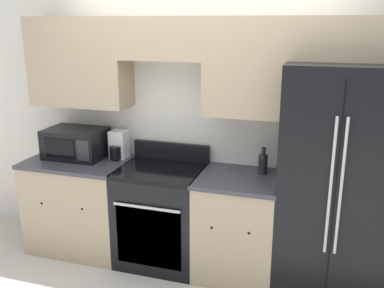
{
  "coord_description": "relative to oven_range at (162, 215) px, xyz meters",
  "views": [
    {
      "loc": [
        1.03,
        -2.98,
        2.13
      ],
      "look_at": [
        0.0,
        0.31,
        1.14
      ],
      "focal_mm": 40.0,
      "sensor_mm": 36.0,
      "label": 1
    }
  ],
  "objects": [
    {
      "name": "microwave",
      "position": [
        -0.88,
        0.07,
        0.58
      ],
      "size": [
        0.55,
        0.39,
        0.28
      ],
      "color": "black",
      "rests_on": "lower_cabinets_left"
    },
    {
      "name": "ground_plane",
      "position": [
        0.29,
        -0.31,
        -0.45
      ],
      "size": [
        12.0,
        12.0,
        0.0
      ],
      "primitive_type": "plane",
      "color": "beige"
    },
    {
      "name": "lower_cabinets_left",
      "position": [
        -0.83,
        -0.0,
        -0.0
      ],
      "size": [
        0.94,
        0.64,
        0.89
      ],
      "color": "tan",
      "rests_on": "ground_plane"
    },
    {
      "name": "oven_range",
      "position": [
        0.0,
        0.0,
        0.0
      ],
      "size": [
        0.73,
        0.65,
        1.05
      ],
      "color": "black",
      "rests_on": "ground_plane"
    },
    {
      "name": "lower_cabinets_right",
      "position": [
        0.7,
        -0.0,
        -0.0
      ],
      "size": [
        0.69,
        0.64,
        0.89
      ],
      "color": "tan",
      "rests_on": "ground_plane"
    },
    {
      "name": "wall_back",
      "position": [
        0.3,
        0.28,
        1.03
      ],
      "size": [
        8.0,
        0.39,
        2.6
      ],
      "color": "silver",
      "rests_on": "ground_plane"
    },
    {
      "name": "refrigerator",
      "position": [
        1.45,
        0.06,
        0.47
      ],
      "size": [
        0.83,
        0.77,
        1.85
      ],
      "color": "black",
      "rests_on": "ground_plane"
    },
    {
      "name": "bottle",
      "position": [
        0.87,
        0.14,
        0.53
      ],
      "size": [
        0.08,
        0.08,
        0.23
      ],
      "color": "black",
      "rests_on": "lower_cabinets_right"
    },
    {
      "name": "electric_kettle",
      "position": [
        -0.49,
        0.18,
        0.56
      ],
      "size": [
        0.15,
        0.21,
        0.26
      ],
      "color": "white",
      "rests_on": "lower_cabinets_left"
    }
  ]
}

